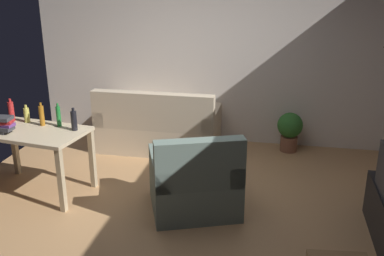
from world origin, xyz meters
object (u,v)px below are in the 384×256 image
object	(u,v)px
book_stack	(2,124)
bottle_green	(59,116)
bottle_dark	(74,120)
potted_plant	(290,129)
couch	(158,129)
desk	(33,139)
armchair	(195,183)
bottle_red	(11,111)
bottle_amber	(42,115)
bottle_squat	(27,115)

from	to	relation	value
book_stack	bottle_green	bearing A→B (deg)	33.55
bottle_green	bottle_dark	world-z (taller)	bottle_green
potted_plant	couch	bearing A→B (deg)	-170.47
desk	armchair	distance (m)	1.93
bottle_red	potted_plant	bearing A→B (deg)	25.61
couch	bottle_amber	size ratio (longest dim) A/B	6.22
bottle_red	book_stack	xyz separation A→B (m)	(0.14, -0.41, -0.02)
desk	bottle_squat	world-z (taller)	bottle_squat
bottle_squat	bottle_dark	distance (m)	0.70
desk	bottle_squat	distance (m)	0.38
desk	potted_plant	bearing A→B (deg)	40.57
couch	desk	size ratio (longest dim) A/B	1.32
desk	bottle_dark	size ratio (longest dim) A/B	4.91
couch	bottle_red	size ratio (longest dim) A/B	6.24
bottle_green	bottle_dark	xyz separation A→B (m)	(0.24, -0.10, -0.01)
bottle_red	bottle_amber	xyz separation A→B (m)	(0.44, -0.09, 0.00)
couch	bottle_squat	distance (m)	1.87
bottle_squat	potted_plant	bearing A→B (deg)	27.21
bottle_squat	bottle_amber	distance (m)	0.25
potted_plant	bottle_green	bearing A→B (deg)	-148.03
armchair	bottle_green	bearing A→B (deg)	-30.31
potted_plant	bottle_dark	distance (m)	3.05
potted_plant	bottle_red	bearing A→B (deg)	-154.39
bottle_amber	bottle_squat	bearing A→B (deg)	162.40
bottle_amber	bottle_green	distance (m)	0.21
couch	desk	world-z (taller)	couch
potted_plant	bottle_amber	bearing A→B (deg)	-149.72
couch	bottle_amber	bearing A→B (deg)	53.46
couch	book_stack	world-z (taller)	book_stack
desk	potted_plant	distance (m)	3.46
bottle_squat	armchair	bearing A→B (deg)	-9.25
armchair	bottle_amber	world-z (taller)	bottle_amber
bottle_red	book_stack	distance (m)	0.43
bottle_amber	bottle_dark	xyz separation A→B (m)	(0.44, -0.08, -0.01)
bottle_green	armchair	bearing A→B (deg)	-9.54
bottle_red	bottle_squat	bearing A→B (deg)	-2.90
bottle_amber	bottle_green	bearing A→B (deg)	3.47
couch	potted_plant	bearing A→B (deg)	-170.47
armchair	book_stack	bearing A→B (deg)	-19.26
couch	armchair	size ratio (longest dim) A/B	1.49
desk	book_stack	world-z (taller)	book_stack
bottle_dark	book_stack	distance (m)	0.78
couch	bottle_red	world-z (taller)	bottle_red
bottle_red	bottle_green	distance (m)	0.65
potted_plant	bottle_amber	xyz separation A→B (m)	(-2.87, -1.68, 0.55)
bottle_green	bottle_squat	bearing A→B (deg)	171.84
desk	bottle_amber	bearing A→B (deg)	87.00
armchair	bottle_red	xyz separation A→B (m)	(-2.31, 0.35, 0.56)
bottle_squat	bottle_amber	bearing A→B (deg)	-17.60
armchair	bottle_green	xyz separation A→B (m)	(-1.66, 0.28, 0.56)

